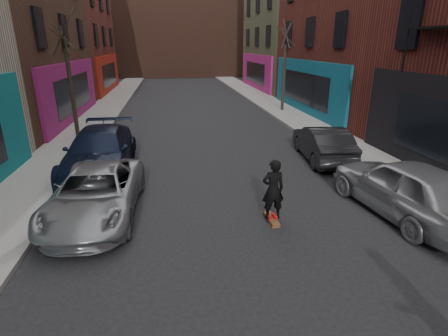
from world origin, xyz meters
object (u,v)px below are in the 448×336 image
object	(u,v)px
tree_right_far	(285,59)
parked_left_far	(96,193)
skateboard	(272,219)
parked_right_far	(406,187)
parked_right_end	(323,143)
tree_left_far	(69,69)
parked_left_end	(100,151)
skateboarder	(273,189)

from	to	relation	value
tree_right_far	parked_left_far	bearing A→B (deg)	-124.25
skateboard	parked_right_far	bearing A→B (deg)	-5.23
parked_right_end	skateboard	distance (m)	6.01
tree_left_far	parked_left_far	distance (m)	9.35
skateboard	parked_left_end	bearing A→B (deg)	135.14
tree_left_far	parked_right_end	bearing A→B (deg)	-24.47
parked_left_far	parked_right_end	bearing A→B (deg)	26.89
parked_right_far	skateboarder	world-z (taller)	skateboarder
tree_right_far	parked_left_end	world-z (taller)	tree_right_far
parked_right_far	parked_right_end	world-z (taller)	parked_right_far
tree_right_far	parked_right_far	distance (m)	16.16
parked_right_end	parked_right_far	bearing A→B (deg)	98.39
parked_left_end	skateboarder	xyz separation A→B (m)	(5.15, -4.70, 0.13)
tree_left_far	skateboard	size ratio (longest dim) A/B	8.12
parked_right_far	skateboarder	size ratio (longest dim) A/B	2.91
tree_left_far	parked_right_far	size ratio (longest dim) A/B	1.37
tree_right_far	skateboard	bearing A→B (deg)	-108.66
parked_left_end	parked_right_far	xyz separation A→B (m)	(8.85, -4.87, 0.02)
tree_left_far	parked_left_end	distance (m)	5.94
tree_left_far	parked_left_far	xyz separation A→B (m)	(2.46, -8.60, -2.72)
tree_left_far	parked_right_end	size ratio (longest dim) A/B	1.53
parked_left_far	parked_right_end	distance (m)	8.98
tree_left_far	tree_right_far	distance (m)	13.78
tree_left_far	tree_right_far	world-z (taller)	tree_right_far
tree_right_far	parked_right_far	bearing A→B (deg)	-95.76
parked_right_far	skateboard	world-z (taller)	parked_right_far
tree_right_far	tree_left_far	bearing A→B (deg)	-154.18
tree_left_far	parked_left_end	xyz separation A→B (m)	(1.95, -4.98, -2.59)
parked_left_far	parked_right_far	bearing A→B (deg)	-6.42
parked_left_far	parked_right_end	xyz separation A→B (m)	(8.16, 3.77, 0.04)
skateboard	tree_right_far	bearing A→B (deg)	68.84
parked_left_far	skateboarder	bearing A→B (deg)	-10.91
tree_right_far	skateboard	xyz separation A→B (m)	(-5.29, -15.67, -3.48)
tree_right_far	parked_right_end	bearing A→B (deg)	-99.35
parked_right_far	skateboarder	bearing A→B (deg)	-9.49
parked_left_far	parked_right_far	world-z (taller)	parked_right_far
parked_right_end	parked_left_far	bearing A→B (deg)	31.08
skateboarder	tree_left_far	bearing A→B (deg)	-56.20
parked_left_far	skateboard	distance (m)	4.81
parked_right_far	tree_right_far	bearing A→B (deg)	-102.52
parked_left_end	skateboarder	bearing A→B (deg)	-41.69
skateboarder	parked_left_end	bearing A→B (deg)	-44.86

